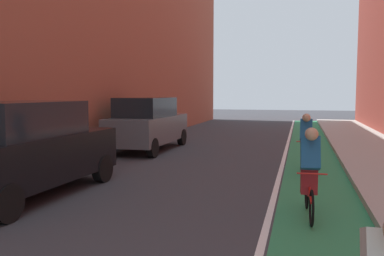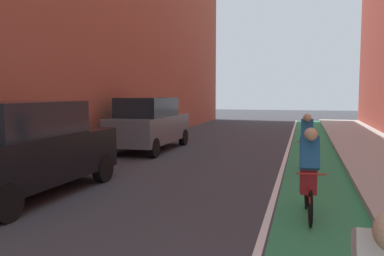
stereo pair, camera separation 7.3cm
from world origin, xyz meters
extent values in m
plane|color=#38383D|center=(0.00, 13.94, 0.00)|extent=(78.93, 78.93, 0.00)
cube|color=#2D8451|center=(3.09, 15.94, 0.00)|extent=(1.60, 35.88, 0.00)
cube|color=white|center=(2.19, 15.94, 0.00)|extent=(0.12, 35.88, 0.00)
cube|color=#A8A59E|center=(5.25, 15.94, 0.07)|extent=(2.73, 35.88, 0.14)
cube|color=black|center=(-2.84, 8.90, 0.80)|extent=(2.04, 4.37, 0.95)
cube|color=black|center=(-2.84, 8.68, 1.60)|extent=(1.76, 2.63, 0.75)
cylinder|color=black|center=(-3.67, 10.53, 0.33)|extent=(0.24, 0.67, 0.66)
cylinder|color=black|center=(-1.91, 10.48, 0.33)|extent=(0.24, 0.67, 0.66)
cylinder|color=black|center=(-2.00, 7.27, 0.33)|extent=(0.24, 0.67, 0.66)
cube|color=#595B60|center=(-2.84, 15.94, 0.80)|extent=(1.77, 4.49, 0.95)
cube|color=black|center=(-2.84, 15.71, 1.60)|extent=(1.55, 2.70, 0.75)
cylinder|color=black|center=(-3.63, 17.63, 0.33)|extent=(0.22, 0.66, 0.66)
cylinder|color=black|center=(-2.03, 17.63, 0.33)|extent=(0.22, 0.66, 0.66)
cylinder|color=black|center=(-3.64, 14.25, 0.33)|extent=(0.22, 0.66, 0.66)
cylinder|color=black|center=(-2.05, 14.24, 0.33)|extent=(0.22, 0.66, 0.66)
torus|color=black|center=(2.89, 8.39, 0.30)|extent=(0.07, 0.60, 0.60)
torus|color=black|center=(2.83, 9.44, 0.30)|extent=(0.07, 0.60, 0.60)
cylinder|color=red|center=(2.86, 8.92, 0.52)|extent=(0.10, 0.96, 0.33)
cylinder|color=red|center=(2.85, 9.10, 0.60)|extent=(0.04, 0.12, 0.55)
cylinder|color=red|center=(2.88, 8.47, 0.85)|extent=(0.48, 0.05, 0.02)
cube|color=maroon|center=(2.85, 9.02, 0.67)|extent=(0.29, 0.26, 0.56)
cube|color=#1E598C|center=(2.86, 8.89, 1.13)|extent=(0.34, 0.42, 0.60)
sphere|color=tan|center=(2.87, 8.74, 1.47)|extent=(0.22, 0.22, 0.22)
cube|color=tan|center=(2.85, 9.02, 1.15)|extent=(0.28, 0.29, 0.39)
torus|color=black|center=(2.83, 12.63, 0.32)|extent=(0.06, 0.65, 0.65)
torus|color=black|center=(2.85, 13.68, 0.32)|extent=(0.06, 0.65, 0.65)
cylinder|color=red|center=(2.84, 13.15, 0.54)|extent=(0.06, 0.96, 0.33)
cylinder|color=red|center=(2.85, 13.34, 0.62)|extent=(0.04, 0.12, 0.55)
cylinder|color=red|center=(2.83, 12.71, 0.87)|extent=(0.48, 0.04, 0.02)
cube|color=#1E598C|center=(2.84, 13.26, 0.69)|extent=(0.29, 0.25, 0.56)
cube|color=#1E598C|center=(2.84, 13.13, 1.15)|extent=(0.33, 0.41, 0.60)
sphere|color=tan|center=(2.84, 12.97, 1.49)|extent=(0.22, 0.22, 0.22)
camera|label=1|loc=(2.68, 1.75, 2.16)|focal=37.78mm
camera|label=2|loc=(2.75, 1.77, 2.16)|focal=37.78mm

